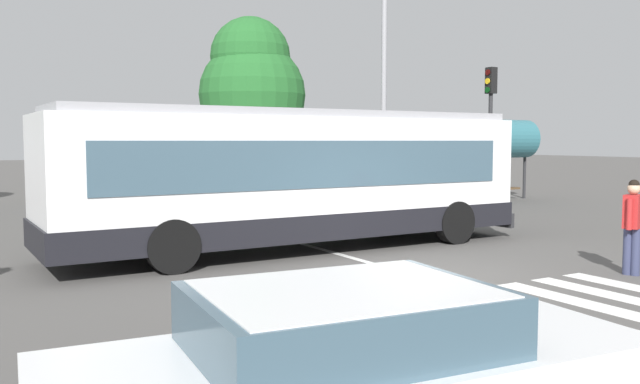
# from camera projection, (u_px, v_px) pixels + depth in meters

# --- Properties ---
(ground_plane) EXTENTS (160.00, 160.00, 0.00)m
(ground_plane) POSITION_uv_depth(u_px,v_px,m) (423.00, 277.00, 11.74)
(ground_plane) COLOR #514F4C
(city_transit_bus) EXTENTS (10.89, 2.77, 3.06)m
(city_transit_bus) POSITION_uv_depth(u_px,v_px,m) (296.00, 178.00, 14.57)
(city_transit_bus) COLOR black
(city_transit_bus) RESTS_ON ground_plane
(pedestrian_crossing_street) EXTENTS (0.55, 0.38, 1.72)m
(pedestrian_crossing_street) POSITION_uv_depth(u_px,v_px,m) (633.00, 222.00, 11.83)
(pedestrian_crossing_street) COLOR #333856
(pedestrian_crossing_street) RESTS_ON ground_plane
(foreground_sedan) EXTENTS (4.64, 2.19, 1.35)m
(foreground_sedan) POSITION_uv_depth(u_px,v_px,m) (352.00, 365.00, 4.86)
(foreground_sedan) COLOR black
(foreground_sedan) RESTS_ON ground_plane
(parked_car_blue) EXTENTS (2.15, 4.62, 1.35)m
(parked_car_blue) POSITION_uv_depth(u_px,v_px,m) (105.00, 187.00, 23.48)
(parked_car_blue) COLOR black
(parked_car_blue) RESTS_ON ground_plane
(parked_car_black) EXTENTS (1.97, 4.55, 1.35)m
(parked_car_black) POSITION_uv_depth(u_px,v_px,m) (180.00, 185.00, 24.59)
(parked_car_black) COLOR black
(parked_car_black) RESTS_ON ground_plane
(parked_car_champagne) EXTENTS (2.09, 4.60, 1.35)m
(parked_car_champagne) POSITION_uv_depth(u_px,v_px,m) (246.00, 182.00, 26.14)
(parked_car_champagne) COLOR black
(parked_car_champagne) RESTS_ON ground_plane
(parked_car_white) EXTENTS (1.95, 4.54, 1.35)m
(parked_car_white) POSITION_uv_depth(u_px,v_px,m) (307.00, 181.00, 27.27)
(parked_car_white) COLOR black
(parked_car_white) RESTS_ON ground_plane
(traffic_light_far_corner) EXTENTS (0.33, 0.32, 4.93)m
(traffic_light_far_corner) POSITION_uv_depth(u_px,v_px,m) (490.00, 115.00, 22.99)
(traffic_light_far_corner) COLOR #28282B
(traffic_light_far_corner) RESTS_ON ground_plane
(bus_stop_shelter) EXTENTS (4.24, 1.54, 3.25)m
(bus_stop_shelter) POSITION_uv_depth(u_px,v_px,m) (488.00, 140.00, 26.45)
(bus_stop_shelter) COLOR #28282B
(bus_stop_shelter) RESTS_ON ground_plane
(twin_arm_street_lamp) EXTENTS (4.74, 0.32, 8.70)m
(twin_arm_street_lamp) POSITION_uv_depth(u_px,v_px,m) (384.00, 57.00, 23.70)
(twin_arm_street_lamp) COLOR #939399
(twin_arm_street_lamp) RESTS_ON ground_plane
(background_tree_right) EXTENTS (4.76, 4.76, 7.90)m
(background_tree_right) POSITION_uv_depth(u_px,v_px,m) (252.00, 84.00, 29.60)
(background_tree_right) COLOR brown
(background_tree_right) RESTS_ON ground_plane
(crosswalk_painted_stripes) EXTENTS (6.08, 2.89, 0.01)m
(crosswalk_painted_stripes) POSITION_uv_depth(u_px,v_px,m) (521.00, 312.00, 9.31)
(crosswalk_painted_stripes) COLOR silver
(crosswalk_painted_stripes) RESTS_ON ground_plane
(lane_center_line) EXTENTS (0.16, 24.00, 0.01)m
(lane_center_line) POSITION_uv_depth(u_px,v_px,m) (358.00, 259.00, 13.44)
(lane_center_line) COLOR silver
(lane_center_line) RESTS_ON ground_plane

